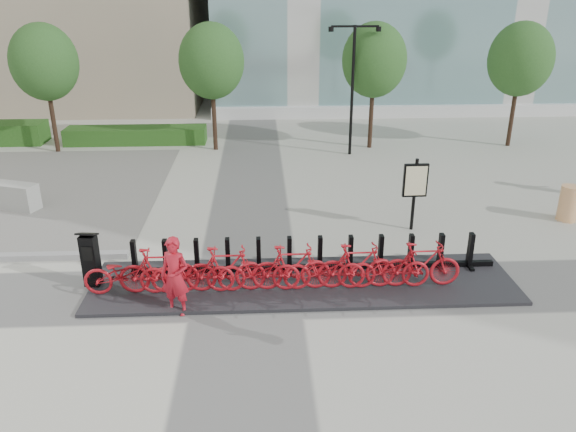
{
  "coord_description": "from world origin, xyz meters",
  "views": [
    {
      "loc": [
        0.36,
        -10.97,
        6.29
      ],
      "look_at": [
        1.0,
        1.5,
        1.2
      ],
      "focal_mm": 35.0,
      "sensor_mm": 36.0,
      "label": 1
    }
  ],
  "objects_px": {
    "map_sign": "(415,183)",
    "construction_barrel": "(568,203)",
    "bike_0": "(126,274)",
    "kiosk": "(91,259)",
    "worker_red": "(175,276)",
    "jersey_barrier": "(6,195)"
  },
  "relations": [
    {
      "from": "kiosk",
      "to": "map_sign",
      "type": "xyz_separation_m",
      "value": [
        8.0,
        2.9,
        0.64
      ]
    },
    {
      "from": "worker_red",
      "to": "map_sign",
      "type": "bearing_deg",
      "value": 54.58
    },
    {
      "from": "bike_0",
      "to": "jersey_barrier",
      "type": "distance_m",
      "value": 7.43
    },
    {
      "from": "kiosk",
      "to": "jersey_barrier",
      "type": "height_order",
      "value": "kiosk"
    },
    {
      "from": "worker_red",
      "to": "jersey_barrier",
      "type": "bearing_deg",
      "value": 153.78
    },
    {
      "from": "construction_barrel",
      "to": "jersey_barrier",
      "type": "relative_size",
      "value": 0.5
    },
    {
      "from": "kiosk",
      "to": "worker_red",
      "type": "bearing_deg",
      "value": -22.85
    },
    {
      "from": "bike_0",
      "to": "construction_barrel",
      "type": "bearing_deg",
      "value": -72.31
    },
    {
      "from": "kiosk",
      "to": "worker_red",
      "type": "xyz_separation_m",
      "value": [
        2.03,
        -1.16,
        0.14
      ]
    },
    {
      "from": "map_sign",
      "to": "bike_0",
      "type": "bearing_deg",
      "value": -156.22
    },
    {
      "from": "bike_0",
      "to": "kiosk",
      "type": "relative_size",
      "value": 1.37
    },
    {
      "from": "jersey_barrier",
      "to": "kiosk",
      "type": "bearing_deg",
      "value": -32.37
    },
    {
      "from": "construction_barrel",
      "to": "jersey_barrier",
      "type": "xyz_separation_m",
      "value": [
        -16.66,
        1.86,
        -0.12
      ]
    },
    {
      "from": "bike_0",
      "to": "map_sign",
      "type": "distance_m",
      "value": 7.94
    },
    {
      "from": "bike_0",
      "to": "kiosk",
      "type": "distance_m",
      "value": 0.96
    },
    {
      "from": "map_sign",
      "to": "construction_barrel",
      "type": "bearing_deg",
      "value": 4.19
    },
    {
      "from": "construction_barrel",
      "to": "map_sign",
      "type": "relative_size",
      "value": 0.51
    },
    {
      "from": "construction_barrel",
      "to": "jersey_barrier",
      "type": "height_order",
      "value": "construction_barrel"
    },
    {
      "from": "bike_0",
      "to": "construction_barrel",
      "type": "xyz_separation_m",
      "value": [
        11.83,
        3.77,
        -0.04
      ]
    },
    {
      "from": "worker_red",
      "to": "jersey_barrier",
      "type": "height_order",
      "value": "worker_red"
    },
    {
      "from": "bike_0",
      "to": "jersey_barrier",
      "type": "xyz_separation_m",
      "value": [
        -4.83,
        5.64,
        -0.16
      ]
    },
    {
      "from": "kiosk",
      "to": "jersey_barrier",
      "type": "distance_m",
      "value": 6.56
    }
  ]
}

